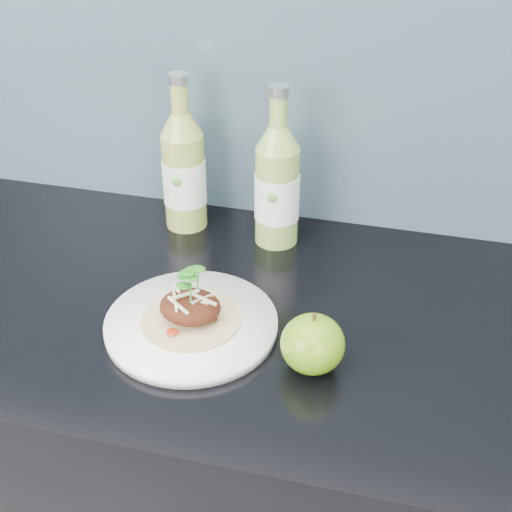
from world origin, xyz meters
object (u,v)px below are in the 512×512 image
object	(u,v)px
cider_bottle_left	(184,171)
cider_bottle_right	(277,186)
dinner_plate	(191,324)
green_apple	(313,344)

from	to	relation	value
cider_bottle_left	cider_bottle_right	world-z (taller)	same
cider_bottle_left	dinner_plate	bearing A→B (deg)	-64.63
cider_bottle_left	cider_bottle_right	bearing A→B (deg)	0.69
dinner_plate	cider_bottle_right	world-z (taller)	cider_bottle_right
dinner_plate	cider_bottle_left	world-z (taller)	cider_bottle_left
dinner_plate	green_apple	world-z (taller)	green_apple
green_apple	cider_bottle_left	world-z (taller)	cider_bottle_left
dinner_plate	cider_bottle_right	size ratio (longest dim) A/B	0.92
green_apple	cider_bottle_right	size ratio (longest dim) A/B	0.36
cider_bottle_left	cider_bottle_right	xyz separation A→B (m)	(0.17, -0.01, 0.00)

